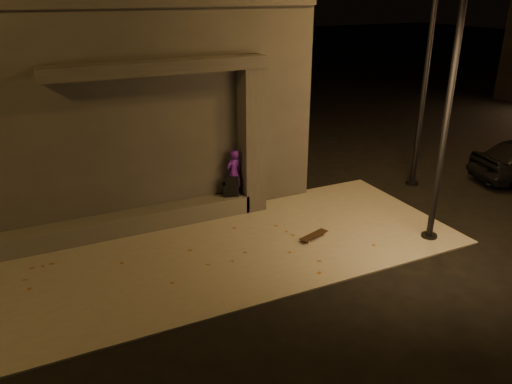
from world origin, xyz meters
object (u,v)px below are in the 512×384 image
street_lamp_0 (457,46)px  column (252,141)px  skateboarder (234,173)px  skateboard (314,235)px  backpack (230,189)px

street_lamp_0 → column: bearing=132.4°
column → street_lamp_0: street_lamp_0 is taller
column → street_lamp_0: size_ratio=0.47×
skateboarder → street_lamp_0: (3.48, -3.26, 3.21)m
skateboarder → skateboard: skateboarder is taller
skateboard → column: bearing=85.5°
skateboarder → street_lamp_0: bearing=119.3°
column → skateboard: 2.83m
skateboarder → skateboard: 2.60m
skateboarder → street_lamp_0: size_ratio=0.16×
column → street_lamp_0: 5.05m
backpack → skateboard: (1.14, -2.18, -0.56)m
column → backpack: size_ratio=6.69×
skateboarder → street_lamp_0: 5.75m
street_lamp_0 → skateboard: bearing=156.0°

